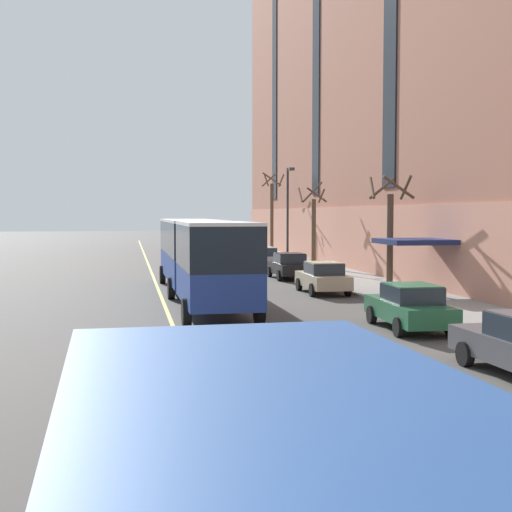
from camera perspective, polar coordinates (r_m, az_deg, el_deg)
The scene contains 14 objects.
ground_plane at distance 31.93m, azimuth -2.67°, elevation -3.65°, with size 260.00×260.00×0.00m, color #4C4947.
sidewalk at distance 36.93m, azimuth 10.19°, elevation -2.62°, with size 4.48×160.00×0.15m, color gray.
city_bus at distance 32.78m, azimuth -4.57°, elevation 0.21°, with size 2.96×18.86×3.62m.
parked_car_green_0 at distance 60.21m, azimuth -1.22°, elevation 0.43°, with size 1.94×4.53×1.56m.
parked_car_black_1 at distance 42.86m, azimuth 2.65°, elevation -0.79°, with size 2.02×4.47×1.56m.
parked_car_green_2 at distance 24.66m, azimuth 12.20°, elevation -3.98°, with size 2.07×4.66×1.56m.
parked_car_champagne_3 at distance 35.15m, azimuth 5.38°, elevation -1.73°, with size 1.97×4.41×1.56m.
parked_car_silver_4 at distance 50.34m, azimuth 0.57°, elevation -0.16°, with size 1.95×4.65×1.56m.
street_tree_mid_block at distance 36.28m, azimuth 10.66°, elevation 2.19°, with size 2.16×2.16×5.66m.
street_tree_far_uptown at distance 50.51m, azimuth 4.60°, elevation 2.57°, with size 1.94×1.99×6.05m.
street_tree_far_downtown at distance 65.02m, azimuth 1.29°, elevation 3.53°, with size 1.99×1.98×7.54m.
street_lamp at distance 50.52m, azimuth 2.61°, elevation 3.99°, with size 0.36×1.48×7.00m.
fire_hydrant at distance 30.95m, azimuth 10.87°, elevation -3.01°, with size 0.42×0.24×0.72m.
lane_centerline at distance 34.68m, azimuth -7.65°, elevation -3.10°, with size 0.16×140.00×0.01m, color #E0D66B.
Camera 1 is at (-4.14, -31.42, 3.93)m, focal length 50.00 mm.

